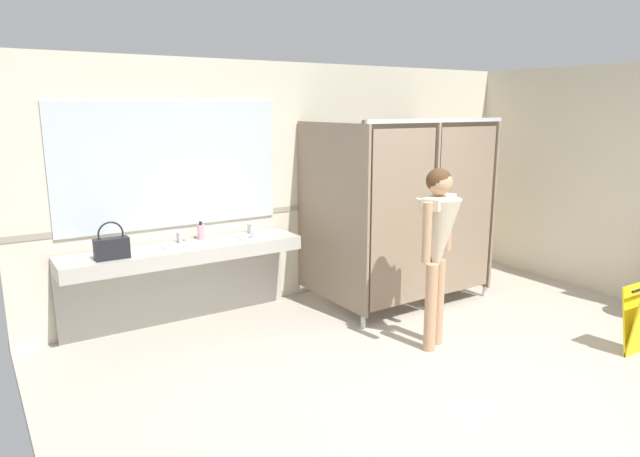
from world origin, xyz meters
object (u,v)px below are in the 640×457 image
at_px(handbag, 112,247).
at_px(soap_dispenser, 201,232).
at_px(person_standing, 437,236).
at_px(paper_cup, 254,234).
at_px(wet_floor_sign, 637,320).

bearing_deg(handbag, soap_dispenser, 17.00).
height_order(person_standing, soap_dispenser, person_standing).
relative_size(person_standing, soap_dispenser, 8.76).
bearing_deg(paper_cup, soap_dispenser, 152.17).
distance_m(person_standing, paper_cup, 1.92).
bearing_deg(paper_cup, person_standing, -57.37).
distance_m(soap_dispenser, paper_cup, 0.55).
bearing_deg(wet_floor_sign, handbag, 145.45).
height_order(person_standing, paper_cup, person_standing).
bearing_deg(wet_floor_sign, soap_dispenser, 134.70).
xyz_separation_m(person_standing, wet_floor_sign, (1.43, -1.11, -0.74)).
bearing_deg(person_standing, handbag, 147.45).
bearing_deg(paper_cup, wet_floor_sign, -47.88).
xyz_separation_m(soap_dispenser, paper_cup, (0.49, -0.26, -0.03)).
relative_size(handbag, wet_floor_sign, 0.55).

